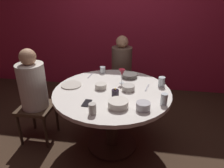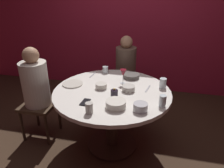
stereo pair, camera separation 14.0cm
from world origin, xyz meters
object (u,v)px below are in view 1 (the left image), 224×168
object	(u,v)px
cup_by_left_diner	(162,82)
cell_phone	(87,103)
bowl_rice_portion	(101,86)
bowl_small_white	(118,104)
bowl_salad_center	(129,75)
dining_table	(112,103)
seated_diner_left	(33,87)
seated_diner_back	(122,65)
candle_holder	(115,93)
bowl_serving_large	(143,106)
cup_by_right_diner	(164,99)
cup_center_front	(103,70)
bowl_sauce_side	(128,88)
dinner_plate	(71,85)
wine_glass	(122,73)

from	to	relation	value
cup_by_left_diner	cell_phone	bearing A→B (deg)	-145.36
bowl_rice_portion	bowl_small_white	bearing A→B (deg)	-56.39
bowl_small_white	bowl_rice_portion	distance (m)	0.44
bowl_salad_center	dining_table	bearing A→B (deg)	-111.10
bowl_salad_center	seated_diner_left	bearing A→B (deg)	-159.64
seated_diner_back	candle_holder	bearing A→B (deg)	2.96
seated_diner_back	bowl_serving_large	xyz separation A→B (m)	(0.35, -1.29, 0.07)
bowl_salad_center	cell_phone	bearing A→B (deg)	-116.30
seated_diner_left	bowl_rice_portion	world-z (taller)	seated_diner_left
cell_phone	bowl_salad_center	world-z (taller)	bowl_salad_center
seated_diner_back	cup_by_right_diner	size ratio (longest dim) A/B	10.14
cup_center_front	bowl_rice_portion	bearing A→B (deg)	-81.23
cup_by_left_diner	bowl_sauce_side	bearing A→B (deg)	-156.44
cup_by_left_diner	cup_center_front	world-z (taller)	cup_by_left_diner
cup_by_left_diner	cup_by_right_diner	bearing A→B (deg)	-90.01
dinner_plate	bowl_rice_portion	world-z (taller)	bowl_rice_portion
bowl_serving_large	seated_diner_back	bearing A→B (deg)	105.06
wine_glass	seated_diner_back	bearing A→B (deg)	96.57
bowl_sauce_side	dinner_plate	bearing A→B (deg)	178.33
bowl_small_white	cup_by_right_diner	size ratio (longest dim) A/B	1.69
bowl_sauce_side	bowl_rice_portion	world-z (taller)	bowl_sauce_side
dining_table	bowl_rice_portion	distance (m)	0.23
candle_holder	cup_center_front	xyz separation A→B (m)	(-0.26, 0.65, 0.00)
dining_table	seated_diner_left	distance (m)	0.96
bowl_rice_portion	cup_by_right_diner	size ratio (longest dim) A/B	1.12
dinner_plate	bowl_serving_large	size ratio (longest dim) A/B	1.78
wine_glass	bowl_sauce_side	xyz separation A→B (m)	(0.09, -0.18, -0.10)
seated_diner_left	cup_by_left_diner	bearing A→B (deg)	7.54
dining_table	bowl_salad_center	bearing A→B (deg)	68.90
candle_holder	wine_glass	xyz separation A→B (m)	(0.03, 0.36, 0.09)
cup_center_front	wine_glass	bearing A→B (deg)	-45.25
dining_table	cell_phone	size ratio (longest dim) A/B	9.31
bowl_salad_center	bowl_rice_portion	distance (m)	0.48
bowl_small_white	cup_by_right_diner	world-z (taller)	cup_by_right_diner
wine_glass	bowl_salad_center	world-z (taller)	wine_glass
dining_table	bowl_small_white	world-z (taller)	bowl_small_white
seated_diner_back	cup_by_left_diner	world-z (taller)	seated_diner_back
cell_phone	cup_by_left_diner	world-z (taller)	cup_by_left_diner
bowl_salad_center	bowl_small_white	bearing A→B (deg)	-93.41
bowl_serving_large	cup_by_right_diner	size ratio (longest dim) A/B	1.16
candle_holder	cup_center_front	size ratio (longest dim) A/B	1.18
wine_glass	bowl_rice_portion	size ratio (longest dim) A/B	1.36
cup_by_right_diner	cell_phone	bearing A→B (deg)	-172.46
cell_phone	bowl_sauce_side	distance (m)	0.52
wine_glass	cup_by_right_diner	xyz separation A→B (m)	(0.46, -0.44, -0.07)
wine_glass	cup_center_front	size ratio (longest dim) A/B	2.03
bowl_serving_large	bowl_small_white	world-z (taller)	bowl_serving_large
bowl_serving_large	bowl_salad_center	size ratio (longest dim) A/B	0.66
cup_by_right_diner	cup_center_front	xyz separation A→B (m)	(-0.75, 0.73, -0.01)
wine_glass	cup_by_right_diner	size ratio (longest dim) A/B	1.53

